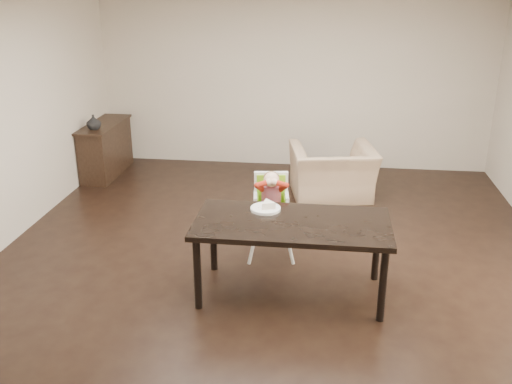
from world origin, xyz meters
TOP-DOWN VIEW (x-y plane):
  - ground at (0.00, 0.00)m, footprint 7.00×7.00m
  - room_walls at (0.00, 0.00)m, footprint 6.02×7.02m
  - dining_table at (0.25, -0.47)m, footprint 1.80×0.90m
  - high_chair at (-0.03, 0.34)m, footprint 0.44×0.44m
  - plate at (-0.02, -0.22)m, footprint 0.33×0.33m
  - armchair at (0.63, 2.13)m, footprint 1.21×0.90m
  - sideboard at (-2.78, 2.69)m, footprint 0.44×1.26m
  - vase at (-2.78, 2.34)m, footprint 0.27×0.28m

SIDE VIEW (x-z plane):
  - ground at x=0.00m, z-range 0.00..0.00m
  - sideboard at x=-2.78m, z-range 0.00..0.79m
  - armchair at x=0.63m, z-range 0.00..0.95m
  - dining_table at x=0.25m, z-range 0.30..1.05m
  - high_chair at x=-0.03m, z-range 0.20..1.15m
  - plate at x=-0.02m, z-range 0.74..0.82m
  - vase at x=-2.78m, z-range 0.79..1.00m
  - room_walls at x=0.00m, z-range 0.50..3.21m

